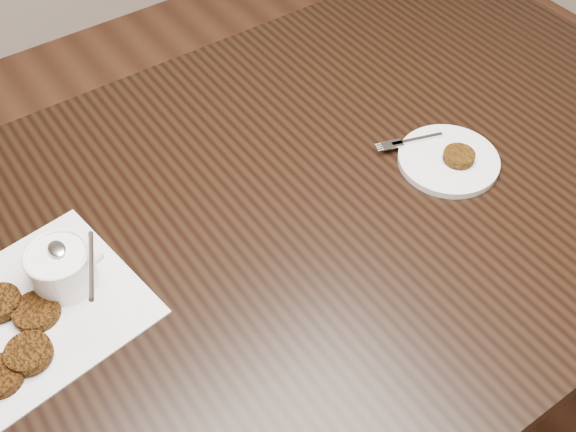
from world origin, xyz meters
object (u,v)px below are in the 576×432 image
Objects in this scene: table at (318,315)px; plate_with_patty at (449,157)px; napkin at (41,307)px; sauce_ramekin at (56,253)px.

table is 0.45m from plate_with_patty.
plate_with_patty is at bearing -9.56° from napkin.
napkin is (-0.48, 0.05, 0.38)m from table.
table is 8.49× the size of plate_with_patty.
plate_with_patty is (0.65, -0.14, -0.06)m from sauce_ramekin.
table is at bearing -6.20° from napkin.
plate_with_patty is at bearing -12.18° from sauce_ramekin.
table is at bearing 163.28° from plate_with_patty.
sauce_ramekin reaches higher than napkin.
napkin is at bearing 170.44° from plate_with_patty.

